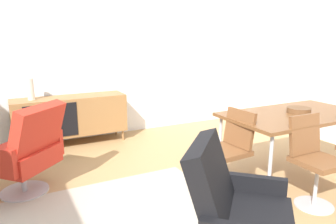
% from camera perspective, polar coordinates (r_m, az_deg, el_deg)
% --- Properties ---
extents(ground_plane, '(8.32, 8.32, 0.00)m').
position_cam_1_polar(ground_plane, '(3.15, -1.32, -16.84)').
color(ground_plane, tan).
extents(wall_back, '(6.80, 0.12, 2.80)m').
position_cam_1_polar(wall_back, '(5.19, -14.37, 10.89)').
color(wall_back, white).
rests_on(wall_back, ground_plane).
extents(sideboard, '(1.60, 0.45, 0.72)m').
position_cam_1_polar(sideboard, '(4.96, -16.87, -0.61)').
color(sideboard, olive).
rests_on(sideboard, ground_plane).
extents(vase_cobalt, '(0.09, 0.09, 0.30)m').
position_cam_1_polar(vase_cobalt, '(4.81, -23.14, 3.75)').
color(vase_cobalt, beige).
rests_on(vase_cobalt, sideboard).
extents(dining_table, '(1.60, 0.90, 0.74)m').
position_cam_1_polar(dining_table, '(3.88, 21.45, -0.80)').
color(dining_table, brown).
rests_on(dining_table, ground_plane).
extents(wooden_bowl_on_table, '(0.26, 0.26, 0.06)m').
position_cam_1_polar(wooden_bowl_on_table, '(3.90, 22.17, 0.28)').
color(wooden_bowl_on_table, brown).
rests_on(wooden_bowl_on_table, dining_table).
extents(dining_chair_near_window, '(0.45, 0.43, 0.86)m').
position_cam_1_polar(dining_chair_near_window, '(3.35, 10.86, -6.33)').
color(dining_chair_near_window, brown).
rests_on(dining_chair_near_window, ground_plane).
extents(dining_chair_front_left, '(0.40, 0.42, 0.86)m').
position_cam_1_polar(dining_chair_front_left, '(3.35, 24.29, -7.34)').
color(dining_chair_front_left, brown).
rests_on(dining_chair_front_left, ground_plane).
extents(lounge_chair_red, '(0.91, 0.91, 0.95)m').
position_cam_1_polar(lounge_chair_red, '(3.55, -23.86, -6.17)').
color(lounge_chair_red, red).
rests_on(lounge_chair_red, ground_plane).
extents(armchair_black_shell, '(0.91, 0.91, 0.95)m').
position_cam_1_polar(armchair_black_shell, '(2.21, 12.04, -17.24)').
color(armchair_black_shell, black).
rests_on(armchair_black_shell, ground_plane).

